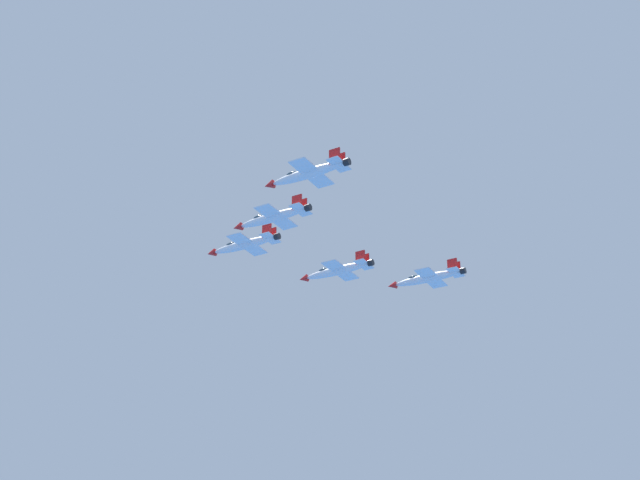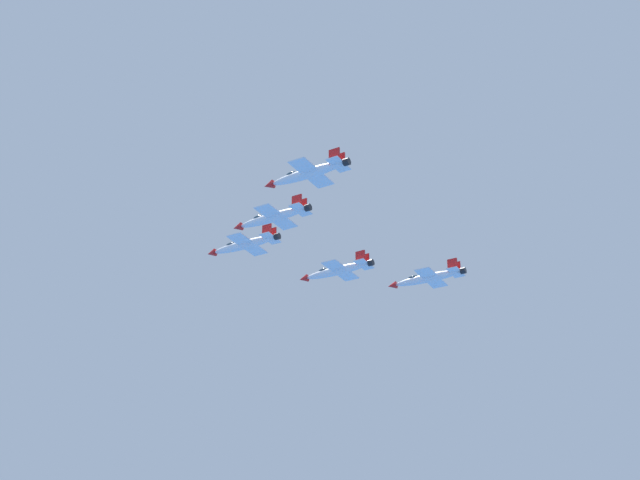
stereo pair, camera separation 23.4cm
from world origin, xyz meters
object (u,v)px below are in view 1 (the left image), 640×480
at_px(jet_lead, 244,244).
at_px(jet_right_wingman, 337,270).
at_px(jet_left_outer, 308,173).
at_px(jet_right_outer, 428,278).
at_px(jet_left_wingman, 273,217).

distance_m(jet_lead, jet_right_wingman, 20.36).
bearing_deg(jet_left_outer, jet_right_wingman, -67.76).
distance_m(jet_right_wingman, jet_right_outer, 19.91).
bearing_deg(jet_right_wingman, jet_right_outer, -139.14).
relative_size(jet_right_wingman, jet_left_outer, 1.04).
height_order(jet_lead, jet_right_outer, jet_lead).
relative_size(jet_lead, jet_right_outer, 1.00).
distance_m(jet_left_wingman, jet_left_outer, 19.95).
distance_m(jet_left_wingman, jet_right_outer, 41.55).
relative_size(jet_left_outer, jet_right_outer, 0.95).
relative_size(jet_lead, jet_left_outer, 1.05).
relative_size(jet_left_wingman, jet_right_outer, 0.97).
height_order(jet_lead, jet_left_outer, jet_lead).
bearing_deg(jet_right_wingman, jet_left_outer, 111.91).
bearing_deg(jet_right_wingman, jet_left_wingman, 90.50).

